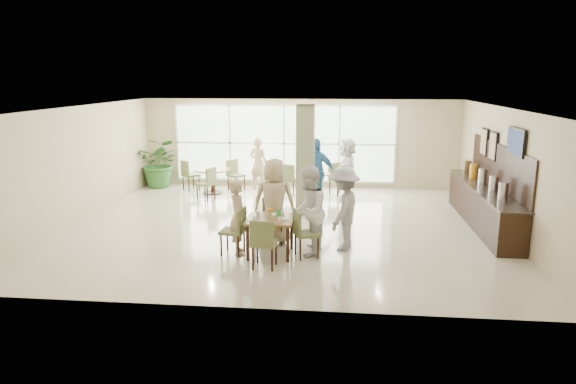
# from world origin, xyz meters

# --- Properties ---
(ground) EXTENTS (10.00, 10.00, 0.00)m
(ground) POSITION_xyz_m (0.00, 0.00, 0.00)
(ground) COLOR beige
(ground) RESTS_ON ground
(room_shell) EXTENTS (10.00, 10.00, 10.00)m
(room_shell) POSITION_xyz_m (0.00, 0.00, 1.70)
(room_shell) COLOR white
(room_shell) RESTS_ON ground
(window_bank) EXTENTS (7.00, 0.04, 7.00)m
(window_bank) POSITION_xyz_m (-0.50, 4.46, 1.40)
(window_bank) COLOR silver
(window_bank) RESTS_ON ground
(column) EXTENTS (0.45, 0.45, 2.80)m
(column) POSITION_xyz_m (0.40, 1.20, 1.40)
(column) COLOR #6C7350
(column) RESTS_ON ground
(main_table) EXTENTS (0.92, 0.92, 0.75)m
(main_table) POSITION_xyz_m (-0.07, -2.04, 0.65)
(main_table) COLOR brown
(main_table) RESTS_ON ground
(round_table_left) EXTENTS (1.12, 1.12, 0.75)m
(round_table_left) POSITION_xyz_m (-2.57, 3.29, 0.58)
(round_table_left) COLOR brown
(round_table_left) RESTS_ON ground
(round_table_right) EXTENTS (1.00, 1.00, 0.75)m
(round_table_right) POSITION_xyz_m (0.53, 2.99, 0.55)
(round_table_right) COLOR brown
(round_table_right) RESTS_ON ground
(chairs_main_table) EXTENTS (2.03, 1.91, 0.95)m
(chairs_main_table) POSITION_xyz_m (-0.09, -2.07, 0.47)
(chairs_main_table) COLOR brown
(chairs_main_table) RESTS_ON ground
(chairs_table_left) EXTENTS (2.05, 1.96, 0.95)m
(chairs_table_left) POSITION_xyz_m (-2.61, 3.27, 0.47)
(chairs_table_left) COLOR brown
(chairs_table_left) RESTS_ON ground
(chairs_table_right) EXTENTS (2.05, 1.91, 0.95)m
(chairs_table_right) POSITION_xyz_m (0.52, 2.97, 0.47)
(chairs_table_right) COLOR brown
(chairs_table_right) RESTS_ON ground
(tabletop_clutter) EXTENTS (0.67, 0.76, 0.21)m
(tabletop_clutter) POSITION_xyz_m (-0.05, -2.06, 0.81)
(tabletop_clutter) COLOR white
(tabletop_clutter) RESTS_ON main_table
(buffet_counter) EXTENTS (0.64, 4.70, 1.95)m
(buffet_counter) POSITION_xyz_m (4.70, 0.51, 0.55)
(buffet_counter) COLOR black
(buffet_counter) RESTS_ON ground
(wall_tv) EXTENTS (0.06, 1.00, 0.58)m
(wall_tv) POSITION_xyz_m (4.94, -0.60, 2.15)
(wall_tv) COLOR black
(wall_tv) RESTS_ON ground
(framed_art_a) EXTENTS (0.05, 0.55, 0.70)m
(framed_art_a) POSITION_xyz_m (4.95, 1.00, 1.85)
(framed_art_a) COLOR black
(framed_art_a) RESTS_ON ground
(framed_art_b) EXTENTS (0.05, 0.55, 0.70)m
(framed_art_b) POSITION_xyz_m (4.95, 1.80, 1.85)
(framed_art_b) COLOR black
(framed_art_b) RESTS_ON ground
(potted_plant) EXTENTS (1.44, 1.44, 1.59)m
(potted_plant) POSITION_xyz_m (-4.45, 4.00, 0.80)
(potted_plant) COLOR #295C25
(potted_plant) RESTS_ON ground
(teen_left) EXTENTS (0.48, 0.62, 1.50)m
(teen_left) POSITION_xyz_m (-0.72, -2.01, 0.75)
(teen_left) COLOR tan
(teen_left) RESTS_ON ground
(teen_far) EXTENTS (0.93, 0.56, 1.83)m
(teen_far) POSITION_xyz_m (-0.08, -1.31, 0.92)
(teen_far) COLOR tan
(teen_far) RESTS_ON ground
(teen_right) EXTENTS (0.76, 0.93, 1.79)m
(teen_right) POSITION_xyz_m (0.68, -1.94, 0.90)
(teen_right) COLOR white
(teen_right) RESTS_ON ground
(teen_standing) EXTENTS (0.93, 1.25, 1.72)m
(teen_standing) POSITION_xyz_m (1.38, -1.57, 0.86)
(teen_standing) COLOR #979799
(teen_standing) RESTS_ON ground
(adult_a) EXTENTS (1.13, 0.69, 1.87)m
(adult_a) POSITION_xyz_m (0.61, 2.03, 0.93)
(adult_a) COLOR teal
(adult_a) RESTS_ON ground
(adult_b) EXTENTS (0.82, 1.70, 1.79)m
(adult_b) POSITION_xyz_m (1.48, 2.91, 0.89)
(adult_b) COLOR white
(adult_b) RESTS_ON ground
(adult_standing) EXTENTS (0.70, 0.57, 1.65)m
(adult_standing) POSITION_xyz_m (-1.25, 3.91, 0.83)
(adult_standing) COLOR tan
(adult_standing) RESTS_ON ground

